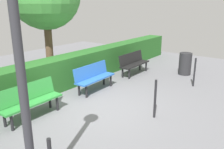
# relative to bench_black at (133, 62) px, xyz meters

# --- Properties ---
(ground_plane) EXTENTS (16.78, 16.78, 0.00)m
(ground_plane) POSITION_rel_bench_black_xyz_m (3.37, 0.84, -0.48)
(ground_plane) COLOR slate
(bench_black) EXTENTS (1.64, 0.47, 0.86)m
(bench_black) POSITION_rel_bench_black_xyz_m (0.00, 0.00, 0.00)
(bench_black) COLOR black
(bench_black) RESTS_ON ground_plane
(bench_blue) EXTENTS (1.59, 0.50, 0.86)m
(bench_blue) POSITION_rel_bench_black_xyz_m (2.38, -0.04, -0.00)
(bench_blue) COLOR blue
(bench_blue) RESTS_ON ground_plane
(bench_green) EXTENTS (1.63, 0.47, 0.86)m
(bench_green) POSITION_rel_bench_black_xyz_m (4.81, -0.03, -0.00)
(bench_green) COLOR #2D8C38
(bench_green) RESTS_ON ground_plane
(hedge_row) EXTENTS (12.78, 0.74, 1.05)m
(hedge_row) POSITION_rel_bench_black_xyz_m (2.29, -1.11, 0.04)
(hedge_row) COLOR #266023
(hedge_row) RESTS_ON ground_plane
(railing_post_near) EXTENTS (0.06, 0.06, 1.00)m
(railing_post_near) POSITION_rel_bench_black_xyz_m (0.02, 2.47, 0.02)
(railing_post_near) COLOR black
(railing_post_near) RESTS_ON ground_plane
(railing_post_mid) EXTENTS (0.06, 0.06, 1.00)m
(railing_post_mid) POSITION_rel_bench_black_xyz_m (2.95, 2.47, 0.02)
(railing_post_mid) COLOR black
(railing_post_mid) RESTS_ON ground_plane
(lamp_post) EXTENTS (0.36, 0.36, 3.57)m
(lamp_post) POSITION_rel_bench_black_xyz_m (6.37, 2.26, 2.02)
(lamp_post) COLOR #2D2D33
(lamp_post) RESTS_ON ground_plane
(trash_bin) EXTENTS (0.49, 0.49, 0.88)m
(trash_bin) POSITION_rel_bench_black_xyz_m (-1.20, 1.69, -0.04)
(trash_bin) COLOR #262628
(trash_bin) RESTS_ON ground_plane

